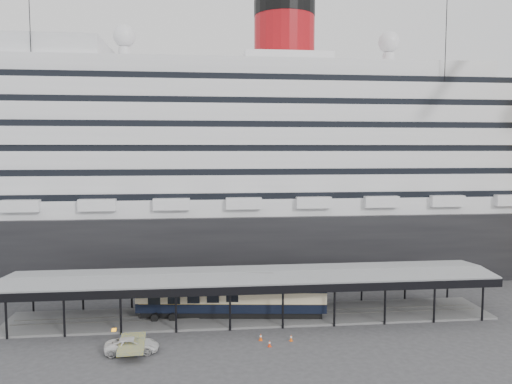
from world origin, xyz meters
TOP-DOWN VIEW (x-y plane):
  - ground at (0.00, 0.00)m, footprint 200.00×200.00m
  - cruise_ship at (0.05, 32.00)m, footprint 130.00×30.00m
  - platform_canopy at (0.00, 5.00)m, footprint 56.00×9.18m
  - port_truck at (-12.63, -4.01)m, footprint 5.27×2.69m
  - pullman_carriage at (-2.49, 5.00)m, footprint 22.01×5.34m
  - traffic_cone_left at (0.77, -3.98)m, footprint 0.43×0.43m
  - traffic_cone_mid at (3.16, -2.77)m, footprint 0.44×0.44m
  - traffic_cone_right at (0.07, -2.29)m, footprint 0.46×0.46m

SIDE VIEW (x-z plane):
  - ground at x=0.00m, z-range 0.00..0.00m
  - traffic_cone_left at x=0.77m, z-range 0.00..0.66m
  - traffic_cone_mid at x=3.16m, z-range 0.00..0.67m
  - traffic_cone_right at x=0.07m, z-range 0.00..0.73m
  - port_truck at x=-12.63m, z-range 0.00..1.43m
  - platform_canopy at x=0.00m, z-range -0.29..5.01m
  - pullman_carriage at x=-2.49m, z-range -8.11..13.32m
  - cruise_ship at x=0.05m, z-range -3.60..40.30m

